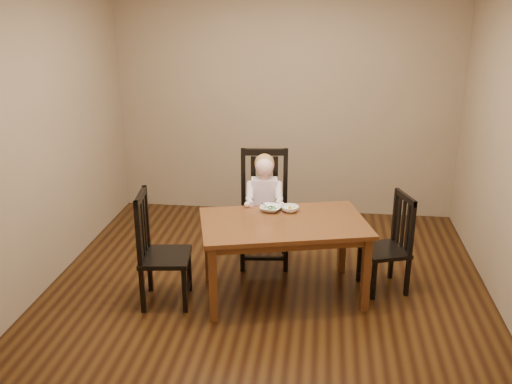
# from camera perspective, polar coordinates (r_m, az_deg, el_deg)

# --- Properties ---
(room) EXTENTS (4.01, 4.01, 2.71)m
(room) POSITION_cam_1_polar(r_m,az_deg,el_deg) (4.80, 1.21, 4.73)
(room) COLOR #40250D
(room) RESTS_ON ground
(dining_table) EXTENTS (1.58, 1.17, 0.70)m
(dining_table) POSITION_cam_1_polar(r_m,az_deg,el_deg) (4.93, 2.77, -3.82)
(dining_table) COLOR #4E3112
(dining_table) RESTS_ON room
(chair_child) EXTENTS (0.53, 0.51, 1.12)m
(chair_child) POSITION_cam_1_polar(r_m,az_deg,el_deg) (5.61, 0.83, -1.79)
(chair_child) COLOR black
(chair_child) RESTS_ON room
(chair_left) EXTENTS (0.46, 0.48, 1.00)m
(chair_left) POSITION_cam_1_polar(r_m,az_deg,el_deg) (4.94, -9.67, -5.83)
(chair_left) COLOR black
(chair_left) RESTS_ON room
(chair_right) EXTENTS (0.48, 0.49, 0.90)m
(chair_right) POSITION_cam_1_polar(r_m,az_deg,el_deg) (5.25, 13.21, -5.15)
(chair_right) COLOR black
(chair_right) RESTS_ON room
(toddler) EXTENTS (0.38, 0.45, 0.57)m
(toddler) POSITION_cam_1_polar(r_m,az_deg,el_deg) (5.51, 0.84, -0.59)
(toddler) COLOR silver
(toddler) RESTS_ON chair_child
(bowl_peas) EXTENTS (0.22, 0.22, 0.05)m
(bowl_peas) POSITION_cam_1_polar(r_m,az_deg,el_deg) (5.11, 1.47, -1.66)
(bowl_peas) COLOR white
(bowl_peas) RESTS_ON dining_table
(bowl_veg) EXTENTS (0.19, 0.19, 0.05)m
(bowl_veg) POSITION_cam_1_polar(r_m,az_deg,el_deg) (5.11, 3.41, -1.68)
(bowl_veg) COLOR white
(bowl_veg) RESTS_ON dining_table
(fork) EXTENTS (0.11, 0.08, 0.05)m
(fork) POSITION_cam_1_polar(r_m,az_deg,el_deg) (5.08, 1.06, -1.54)
(fork) COLOR silver
(fork) RESTS_ON bowl_peas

